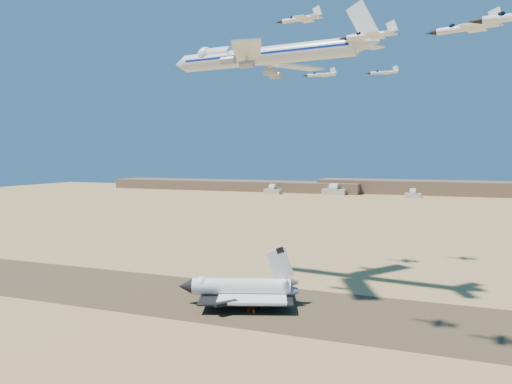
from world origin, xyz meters
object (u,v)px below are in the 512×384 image
(chase_jet_e, at_px, (321,75))
(chase_jet_f, at_px, (383,72))
(chase_jet_a, at_px, (300,19))
(crew_c, at_px, (254,312))
(crew_b, at_px, (248,311))
(chase_jet_b, at_px, (369,35))
(shuttle, at_px, (240,289))
(carrier_747, at_px, (258,56))
(chase_jet_c, at_px, (466,27))
(crew_a, at_px, (253,311))

(chase_jet_e, relative_size, chase_jet_f, 1.04)
(chase_jet_a, height_order, chase_jet_e, chase_jet_a)
(crew_c, height_order, chase_jet_a, chase_jet_a)
(crew_b, bearing_deg, chase_jet_b, -131.26)
(shuttle, relative_size, crew_b, 24.06)
(carrier_747, height_order, chase_jet_f, carrier_747)
(crew_b, xyz_separation_m, chase_jet_f, (31.23, 94.00, 91.20))
(crew_c, relative_size, chase_jet_a, 0.13)
(chase_jet_a, relative_size, chase_jet_e, 0.88)
(crew_b, distance_m, crew_c, 2.26)
(chase_jet_f, bearing_deg, chase_jet_c, -77.74)
(chase_jet_a, xyz_separation_m, chase_jet_e, (-16.96, 92.84, -0.84))
(crew_a, xyz_separation_m, chase_jet_a, (20.16, -15.53, 90.05))
(crew_c, bearing_deg, chase_jet_a, -169.54)
(carrier_747, height_order, chase_jet_c, carrier_747)
(chase_jet_e, bearing_deg, chase_jet_a, -81.71)
(chase_jet_c, bearing_deg, crew_a, 167.55)
(chase_jet_c, distance_m, chase_jet_f, 133.64)
(shuttle, relative_size, chase_jet_e, 2.65)
(shuttle, height_order, chase_jet_a, chase_jet_a)
(carrier_747, height_order, crew_c, carrier_747)
(chase_jet_a, bearing_deg, chase_jet_c, -15.20)
(carrier_747, xyz_separation_m, chase_jet_e, (14.74, 42.54, -1.78))
(crew_c, height_order, chase_jet_f, chase_jet_f)
(chase_jet_c, bearing_deg, crew_b, 168.41)
(chase_jet_a, distance_m, chase_jet_c, 48.03)
(carrier_747, bearing_deg, chase_jet_f, 62.10)
(crew_a, height_order, chase_jet_c, chase_jet_c)
(chase_jet_b, bearing_deg, chase_jet_e, 118.40)
(shuttle, height_order, chase_jet_e, chase_jet_e)
(chase_jet_c, bearing_deg, chase_jet_e, 134.80)
(carrier_747, distance_m, crew_b, 98.06)
(crew_a, bearing_deg, chase_jet_a, -110.80)
(shuttle, height_order, crew_a, shuttle)
(crew_c, xyz_separation_m, chase_jet_b, (39.68, -21.27, 82.45))
(chase_jet_a, relative_size, chase_jet_b, 0.92)
(shuttle, relative_size, carrier_747, 0.48)
(chase_jet_f, bearing_deg, crew_a, -109.63)
(chase_jet_f, bearing_deg, shuttle, -115.74)
(crew_a, relative_size, crew_b, 1.02)
(crew_b, xyz_separation_m, chase_jet_c, (64.17, -34.98, 79.32))
(crew_c, xyz_separation_m, chase_jet_e, (2.56, 78.04, 89.21))
(shuttle, height_order, crew_b, shuttle)
(crew_a, relative_size, chase_jet_f, 0.12)
(chase_jet_a, bearing_deg, chase_jet_f, 94.86)
(chase_jet_b, xyz_separation_m, chase_jet_c, (22.26, -13.33, -3.15))
(crew_b, height_order, chase_jet_a, chase_jet_a)
(chase_jet_e, height_order, chase_jet_f, chase_jet_f)
(carrier_747, distance_m, chase_jet_c, 102.68)
(carrier_747, bearing_deg, crew_c, -63.99)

